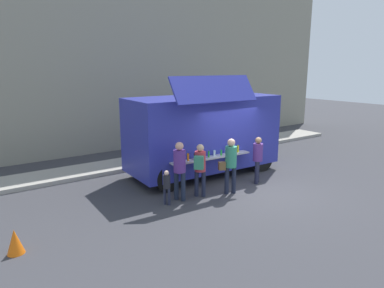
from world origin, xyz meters
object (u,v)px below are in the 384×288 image
(customer_rear_waiting, at_px, (180,166))
(customer_extra_browsing, at_px, (258,156))
(customer_front_ordering, at_px, (230,161))
(child_near_queue, at_px, (167,184))
(food_truck_main, at_px, (204,132))
(customer_mid_with_backpack, at_px, (200,165))
(trash_bin, at_px, (233,140))
(traffic_cone_orange, at_px, (15,242))

(customer_rear_waiting, bearing_deg, customer_extra_browsing, -30.78)
(customer_front_ordering, xyz_separation_m, child_near_queue, (-2.10, 0.35, -0.43))
(food_truck_main, relative_size, customer_front_ordering, 3.19)
(customer_rear_waiting, relative_size, customer_extra_browsing, 1.11)
(customer_front_ordering, relative_size, customer_rear_waiting, 0.99)
(food_truck_main, bearing_deg, customer_rear_waiting, -139.85)
(customer_mid_with_backpack, bearing_deg, trash_bin, -5.38)
(customer_extra_browsing, bearing_deg, traffic_cone_orange, 56.91)
(trash_bin, xyz_separation_m, child_near_queue, (-6.24, -4.13, 0.16))
(customer_mid_with_backpack, bearing_deg, customer_front_ordering, -62.96)
(trash_bin, height_order, customer_mid_with_backpack, customer_mid_with_backpack)
(customer_front_ordering, bearing_deg, trash_bin, -20.19)
(customer_front_ordering, xyz_separation_m, customer_extra_browsing, (1.43, 0.22, -0.08))
(traffic_cone_orange, bearing_deg, customer_front_ordering, 0.83)
(customer_extra_browsing, height_order, child_near_queue, customer_extra_browsing)
(traffic_cone_orange, height_order, customer_front_ordering, customer_front_ordering)
(traffic_cone_orange, relative_size, customer_mid_with_backpack, 0.33)
(customer_mid_with_backpack, bearing_deg, customer_extra_browsing, -46.96)
(child_near_queue, bearing_deg, food_truck_main, -0.34)
(food_truck_main, relative_size, customer_rear_waiting, 3.16)
(child_near_queue, bearing_deg, customer_rear_waiting, -24.06)
(traffic_cone_orange, bearing_deg, child_near_queue, 6.25)
(customer_extra_browsing, bearing_deg, trash_bin, -67.87)
(customer_front_ordering, height_order, child_near_queue, customer_front_ordering)
(food_truck_main, bearing_deg, customer_front_ordering, -103.56)
(food_truck_main, relative_size, customer_mid_with_backpack, 3.41)
(customer_extra_browsing, bearing_deg, customer_front_ordering, 63.25)
(food_truck_main, distance_m, customer_mid_with_backpack, 2.48)
(traffic_cone_orange, xyz_separation_m, customer_extra_browsing, (7.57, 0.31, 0.69))
(traffic_cone_orange, height_order, child_near_queue, child_near_queue)
(traffic_cone_orange, relative_size, child_near_queue, 0.53)
(customer_front_ordering, bearing_deg, customer_mid_with_backpack, 94.34)
(trash_bin, bearing_deg, customer_mid_with_backpack, -140.63)
(traffic_cone_orange, bearing_deg, food_truck_main, 18.44)
(food_truck_main, bearing_deg, trash_bin, 35.47)
(customer_mid_with_backpack, relative_size, child_near_queue, 1.60)
(trash_bin, bearing_deg, traffic_cone_orange, -156.03)
(customer_rear_waiting, bearing_deg, customer_mid_with_backpack, -38.05)
(customer_front_ordering, distance_m, customer_rear_waiting, 1.65)
(customer_rear_waiting, height_order, customer_extra_browsing, customer_rear_waiting)
(trash_bin, bearing_deg, customer_rear_waiting, -144.84)
(child_near_queue, bearing_deg, customer_extra_browsing, -36.29)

